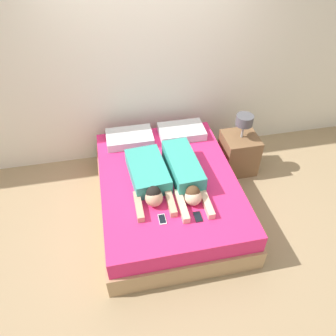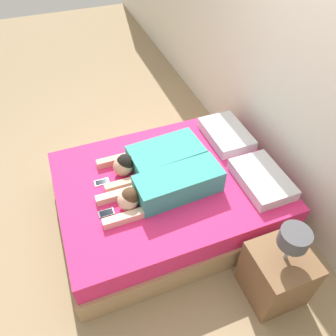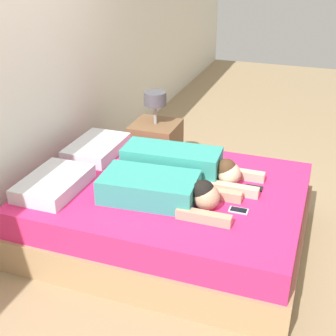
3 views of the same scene
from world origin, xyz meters
name	(u,v)px [view 1 (image 1 of 3)]	position (x,y,z in m)	size (l,w,h in m)	color
ground_plane	(168,207)	(0.00, 0.00, 0.00)	(12.00, 12.00, 0.00)	#9E8460
wall_back	(149,66)	(0.00, 1.18, 1.30)	(12.00, 0.06, 2.60)	silver
bed	(168,193)	(0.00, 0.00, 0.24)	(1.58, 2.06, 0.49)	tan
pillow_head_left	(130,138)	(-0.34, 0.78, 0.54)	(0.59, 0.39, 0.11)	silver
pillow_head_right	(182,131)	(0.34, 0.78, 0.54)	(0.59, 0.39, 0.11)	silver
person_left	(149,177)	(-0.22, -0.03, 0.58)	(0.44, 0.99, 0.21)	teal
person_right	(185,172)	(0.18, -0.06, 0.60)	(0.34, 1.10, 0.23)	teal
cell_phone_left	(162,219)	(-0.18, -0.58, 0.49)	(0.07, 0.13, 0.01)	silver
cell_phone_right	(198,217)	(0.18, -0.62, 0.49)	(0.07, 0.13, 0.01)	black
nightstand	(239,151)	(1.07, 0.51, 0.30)	(0.44, 0.44, 0.85)	brown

